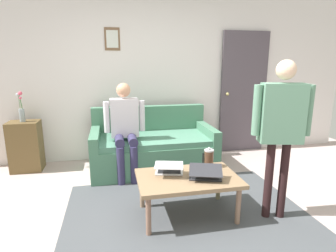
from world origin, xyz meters
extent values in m
plane|color=#B6A09B|center=(0.00, 0.00, 0.00)|extent=(7.68, 7.68, 0.00)
cube|color=#45494D|center=(-0.11, -0.10, 0.00)|extent=(2.50, 2.06, 0.01)
cube|color=silver|center=(0.00, -2.20, 1.35)|extent=(7.04, 0.10, 2.70)
cube|color=brown|center=(0.55, -2.15, 1.89)|extent=(0.23, 0.02, 0.34)
cube|color=silver|center=(0.55, -2.14, 1.89)|extent=(0.17, 0.00, 0.26)
cube|color=#4E454E|center=(-1.63, -2.11, 1.02)|extent=(0.82, 0.05, 2.05)
sphere|color=tan|center=(-1.32, -2.07, 1.02)|extent=(0.06, 0.06, 0.06)
cube|color=#46775C|center=(0.04, -1.55, 0.21)|extent=(1.75, 0.93, 0.42)
cube|color=#4C8067|center=(0.04, -1.53, 0.46)|extent=(1.51, 0.85, 0.08)
cube|color=#46775C|center=(0.04, -1.95, 0.65)|extent=(1.75, 0.14, 0.46)
cube|color=#46775C|center=(-0.78, -1.55, 0.52)|extent=(0.12, 0.93, 0.20)
cube|color=#46775C|center=(0.86, -1.55, 0.52)|extent=(0.12, 0.93, 0.20)
cube|color=#8A6D4E|center=(-0.11, -0.20, 0.41)|extent=(1.01, 0.65, 0.04)
cylinder|color=#8B6854|center=(-0.55, 0.05, 0.19)|extent=(0.05, 0.05, 0.39)
cylinder|color=#896351|center=(0.33, 0.05, 0.19)|extent=(0.05, 0.05, 0.39)
cylinder|color=#807652|center=(-0.55, -0.46, 0.19)|extent=(0.05, 0.05, 0.39)
cylinder|color=#896C56|center=(0.33, -0.46, 0.19)|extent=(0.05, 0.05, 0.39)
cube|color=#28282D|center=(-0.27, -0.15, 0.43)|extent=(0.37, 0.29, 0.01)
cube|color=black|center=(-0.27, -0.14, 0.44)|extent=(0.29, 0.20, 0.00)
cube|color=#28282D|center=(-0.25, -0.09, 0.53)|extent=(0.36, 0.27, 0.07)
cube|color=#AFD4E8|center=(-0.25, -0.09, 0.53)|extent=(0.32, 0.25, 0.06)
cube|color=silver|center=(0.05, -0.36, 0.43)|extent=(0.33, 0.28, 0.01)
cube|color=black|center=(0.06, -0.35, 0.44)|extent=(0.26, 0.18, 0.00)
cube|color=silver|center=(0.08, -0.26, 0.54)|extent=(0.33, 0.27, 0.01)
cube|color=silver|center=(0.08, -0.27, 0.54)|extent=(0.29, 0.24, 0.01)
cylinder|color=#4C3323|center=(-0.40, -0.42, 0.52)|extent=(0.10, 0.10, 0.18)
cylinder|color=#B7B7BC|center=(-0.40, -0.42, 0.62)|extent=(0.10, 0.10, 0.02)
sphere|color=#B2B2B7|center=(-0.40, -0.42, 0.64)|extent=(0.03, 0.03, 0.03)
cube|color=black|center=(-0.34, -0.42, 0.53)|extent=(0.01, 0.01, 0.13)
cube|color=brown|center=(1.85, -1.87, 0.36)|extent=(0.42, 0.32, 0.73)
cylinder|color=#8C989D|center=(1.85, -1.87, 0.82)|extent=(0.07, 0.07, 0.18)
cylinder|color=#3D7038|center=(1.84, -1.86, 1.02)|extent=(0.02, 0.02, 0.22)
sphere|color=#E14C64|center=(1.84, -1.85, 1.13)|extent=(0.05, 0.05, 0.05)
cylinder|color=#3D7038|center=(1.86, -1.86, 1.01)|extent=(0.02, 0.03, 0.20)
sphere|color=silver|center=(1.88, -1.86, 1.11)|extent=(0.04, 0.04, 0.04)
cylinder|color=#3D7038|center=(1.84, -1.86, 0.99)|extent=(0.02, 0.01, 0.16)
sphere|color=#DB5271|center=(1.84, -1.85, 1.07)|extent=(0.04, 0.04, 0.04)
cylinder|color=black|center=(-1.03, 0.02, 0.40)|extent=(0.08, 0.08, 0.80)
cylinder|color=black|center=(-0.89, -0.01, 0.40)|extent=(0.08, 0.08, 0.80)
cube|color=slate|center=(-0.96, 0.00, 1.08)|extent=(0.43, 0.26, 0.57)
cylinder|color=slate|center=(-1.19, 0.06, 1.11)|extent=(0.10, 0.10, 0.48)
cylinder|color=slate|center=(-0.73, -0.05, 1.11)|extent=(0.10, 0.10, 0.48)
sphere|color=beige|center=(-0.96, 0.00, 1.48)|extent=(0.18, 0.18, 0.18)
cylinder|color=#322E50|center=(0.36, -1.09, 0.25)|extent=(0.10, 0.10, 0.50)
cylinder|color=#322E50|center=(0.53, -1.09, 0.25)|extent=(0.10, 0.10, 0.50)
cylinder|color=#322E50|center=(0.36, -1.27, 0.55)|extent=(0.12, 0.40, 0.12)
cylinder|color=#322E50|center=(0.53, -1.27, 0.55)|extent=(0.12, 0.40, 0.12)
cube|color=silver|center=(0.45, -1.45, 0.81)|extent=(0.37, 0.20, 0.52)
cylinder|color=silver|center=(0.21, -1.40, 0.84)|extent=(0.08, 0.08, 0.42)
cylinder|color=silver|center=(0.68, -1.40, 0.84)|extent=(0.08, 0.08, 0.42)
sphere|color=tan|center=(0.45, -1.45, 1.19)|extent=(0.19, 0.19, 0.19)
camera|label=1|loc=(0.62, 2.29, 1.56)|focal=29.57mm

